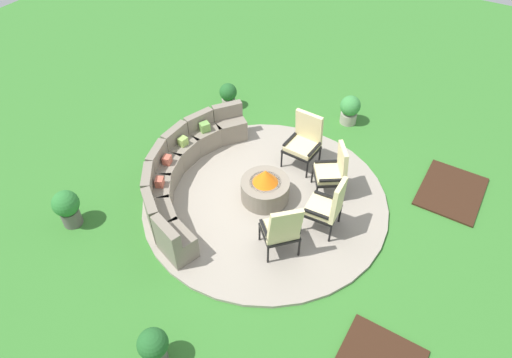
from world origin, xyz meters
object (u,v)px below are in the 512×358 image
fire_pit (265,188)px  lounge_chair_back_right (305,140)px  lounge_chair_front_right (328,206)px  potted_plant_1 (67,207)px  lounge_chair_front_left (282,229)px  lounge_chair_back_left (334,170)px  potted_plant_2 (228,95)px  potted_plant_0 (154,346)px  curved_stone_bench (183,172)px  potted_plant_3 (350,109)px

fire_pit → lounge_chair_back_right: bearing=-6.3°
lounge_chair_front_right → potted_plant_1: lounge_chair_front_right is taller
lounge_chair_front_left → lounge_chair_back_right: (2.22, 0.72, 0.00)m
lounge_chair_front_right → lounge_chair_back_left: 0.93m
lounge_chair_front_right → potted_plant_1: bearing=115.0°
lounge_chair_front_left → potted_plant_2: (3.15, 3.19, -0.31)m
fire_pit → potted_plant_1: bearing=130.9°
potted_plant_0 → potted_plant_1: bearing=68.9°
fire_pit → potted_plant_0: bearing=-175.1°
potted_plant_2 → curved_stone_bench: bearing=-163.6°
lounge_chair_front_right → potted_plant_1: 4.53m
fire_pit → potted_plant_2: 3.21m
potted_plant_2 → lounge_chair_front_left: bearing=-134.7°
lounge_chair_front_left → potted_plant_2: bearing=87.9°
curved_stone_bench → lounge_chair_back_right: lounge_chair_back_right is taller
potted_plant_3 → lounge_chair_front_left: bearing=-172.9°
lounge_chair_front_left → potted_plant_1: lounge_chair_front_left is taller
lounge_chair_back_left → potted_plant_3: lounge_chair_back_left is taller
potted_plant_3 → lounge_chair_back_right: bearing=173.1°
potted_plant_1 → potted_plant_2: (4.52, -0.34, -0.09)m
lounge_chair_back_left → potted_plant_2: size_ratio=1.77×
lounge_chair_front_right → potted_plant_2: size_ratio=1.87×
lounge_chair_front_left → potted_plant_1: size_ratio=1.54×
curved_stone_bench → potted_plant_2: 2.81m
lounge_chair_back_left → fire_pit: bearing=94.6°
potted_plant_1 → potted_plant_3: potted_plant_1 is taller
lounge_chair_front_left → lounge_chair_front_right: bearing=16.9°
lounge_chair_front_left → lounge_chair_back_left: lounge_chair_front_left is taller
lounge_chair_back_left → potted_plant_0: (-4.26, 0.69, -0.23)m
lounge_chair_front_left → lounge_chair_back_left: size_ratio=1.07×
curved_stone_bench → potted_plant_0: size_ratio=5.43×
lounge_chair_front_left → potted_plant_3: (4.06, 0.50, -0.28)m
fire_pit → curved_stone_bench: size_ratio=0.24×
lounge_chair_back_left → lounge_chair_back_right: 0.97m
lounge_chair_front_left → lounge_chair_back_left: (1.75, -0.12, -0.02)m
lounge_chair_back_left → lounge_chair_back_right: bearing=26.2°
potted_plant_1 → potted_plant_2: size_ratio=1.23×
lounge_chair_back_right → potted_plant_1: 4.56m
curved_stone_bench → lounge_chair_back_right: bearing=-43.5°
curved_stone_bench → lounge_chair_back_left: lounge_chair_back_left is taller
lounge_chair_back_right → potted_plant_3: (1.84, -0.22, -0.28)m
fire_pit → lounge_chair_front_right: size_ratio=0.80×
lounge_chair_back_left → potted_plant_3: (2.31, 0.62, -0.25)m
potted_plant_3 → potted_plant_1: bearing=150.9°
potted_plant_3 → curved_stone_bench: bearing=152.3°
potted_plant_1 → potted_plant_2: bearing=-4.3°
lounge_chair_front_right → lounge_chair_back_left: (0.89, 0.29, -0.01)m
lounge_chair_back_left → potted_plant_1: size_ratio=1.44×
potted_plant_0 → potted_plant_2: potted_plant_0 is taller
lounge_chair_front_left → fire_pit: bearing=85.0°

